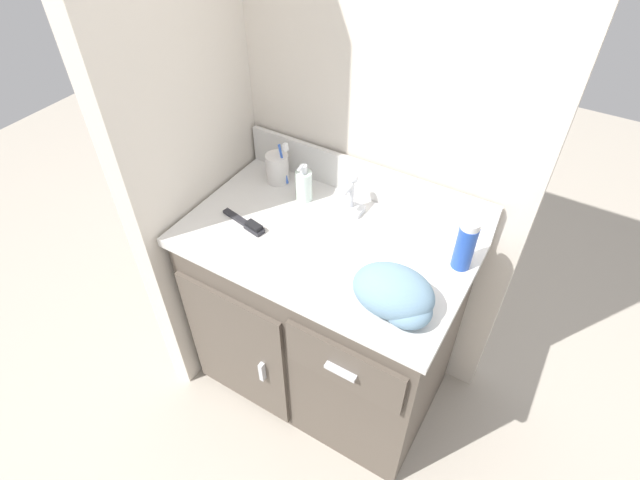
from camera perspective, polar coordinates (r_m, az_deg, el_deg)
ground_plane at (r=2.18m, az=0.38°, el=-15.28°), size 6.00×6.00×0.00m
wall_back at (r=1.62m, az=6.59°, el=14.90°), size 1.09×0.08×2.20m
wall_left at (r=1.65m, az=-15.16°, el=14.26°), size 0.08×0.62×2.20m
vanity at (r=1.84m, az=0.34°, el=-8.60°), size 0.91×0.56×0.79m
backsplash at (r=1.70m, az=5.06°, el=6.88°), size 0.91×0.02×0.14m
sink_faucet at (r=1.64m, az=3.48°, el=4.67°), size 0.09×0.09×0.14m
toothbrush_cup at (r=1.78m, az=-4.87°, el=8.20°), size 0.09×0.08×0.17m
soap_dispenser at (r=1.69m, az=-1.86°, el=6.32°), size 0.06×0.06×0.14m
shaving_cream_can at (r=1.48m, az=16.29°, el=-0.52°), size 0.06×0.06×0.17m
hairbrush at (r=1.62m, az=-8.21°, el=1.80°), size 0.18×0.06×0.03m
hand_towel at (r=1.35m, az=8.71°, el=-6.24°), size 0.23×0.18×0.12m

